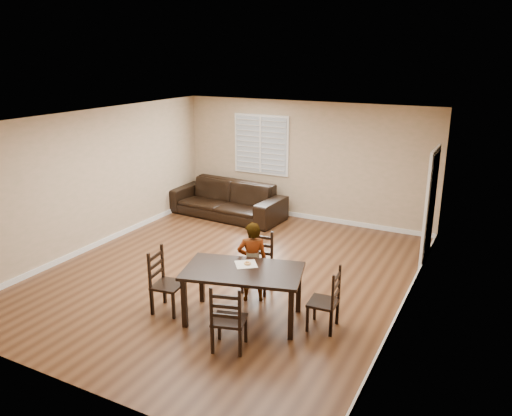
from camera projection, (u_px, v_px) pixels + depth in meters
The scene contains 11 objects.
ground at pixel (228, 273), 8.76m from camera, with size 7.00×7.00×0.00m, color brown.
room at pixel (234, 171), 8.36m from camera, with size 6.04×7.04×2.72m.
dining_table at pixel (243, 275), 7.07m from camera, with size 1.85×1.33×0.78m.
chair_near at pixel (259, 262), 8.12m from camera, with size 0.49×0.47×0.97m.
chair_far at pixel (227, 323), 6.33m from camera, with size 0.51×0.49×0.94m.
chair_left at pixel (161, 282), 7.41m from camera, with size 0.47×0.49×0.98m.
chair_right at pixel (331, 302), 6.87m from camera, with size 0.41×0.44×0.92m.
child at pixel (252, 262), 7.64m from camera, with size 0.47×0.31×1.28m, color gray.
napkin at pixel (246, 264), 7.22m from camera, with size 0.30×0.30×0.00m, color beige.
donut at pixel (247, 263), 7.20m from camera, with size 0.11×0.11×0.04m.
sofa at pixel (226, 199), 11.74m from camera, with size 2.78×1.09×0.81m, color black.
Camera 1 is at (4.12, -6.90, 3.71)m, focal length 35.00 mm.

